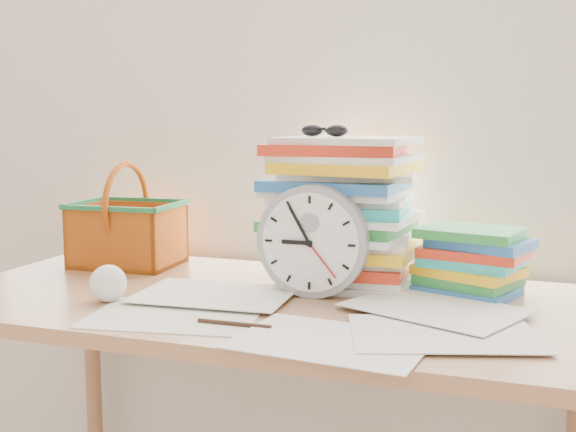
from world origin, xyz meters
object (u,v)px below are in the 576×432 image
at_px(clock, 313,241).
at_px(basket, 127,215).
at_px(book_stack, 475,262).
at_px(desk, 264,330).
at_px(paper_stack, 343,211).

xyz_separation_m(clock, basket, (-0.55, 0.15, 0.01)).
height_order(clock, basket, basket).
bearing_deg(basket, book_stack, -4.76).
distance_m(desk, book_stack, 0.48).
height_order(desk, clock, clock).
xyz_separation_m(desk, basket, (-0.45, 0.19, 0.21)).
height_order(paper_stack, basket, paper_stack).
xyz_separation_m(book_stack, basket, (-0.87, 0.02, 0.06)).
distance_m(paper_stack, clock, 0.15).
bearing_deg(paper_stack, desk, -124.22).
distance_m(desk, basket, 0.53).
bearing_deg(book_stack, paper_stack, 177.24).
height_order(desk, basket, basket).
distance_m(desk, clock, 0.22).
relative_size(clock, basket, 0.91).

